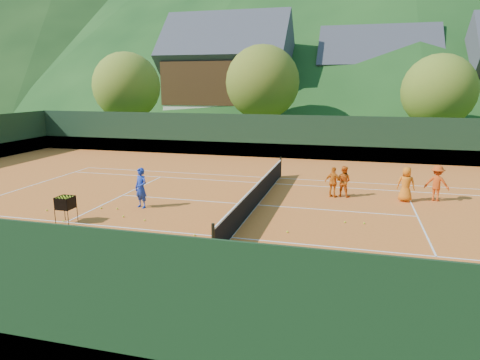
% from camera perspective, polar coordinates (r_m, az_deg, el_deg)
% --- Properties ---
extents(ground, '(400.00, 400.00, 0.00)m').
position_cam_1_polar(ground, '(18.30, 2.31, -3.40)').
color(ground, '#294C17').
rests_on(ground, ground).
extents(clay_court, '(40.00, 24.00, 0.02)m').
position_cam_1_polar(clay_court, '(18.30, 2.31, -3.37)').
color(clay_court, '#CB6121').
rests_on(clay_court, ground).
extents(coach, '(0.72, 0.60, 1.68)m').
position_cam_1_polar(coach, '(18.16, -13.06, -1.04)').
color(coach, '#1933A7').
rests_on(coach, clay_court).
extents(student_a, '(0.82, 0.73, 1.42)m').
position_cam_1_polar(student_a, '(20.06, 13.63, -0.17)').
color(student_a, orange).
rests_on(student_a, clay_court).
extents(student_b, '(0.88, 0.62, 1.39)m').
position_cam_1_polar(student_b, '(19.82, 12.34, -0.30)').
color(student_b, orange).
rests_on(student_b, clay_court).
extents(student_c, '(0.82, 0.60, 1.54)m').
position_cam_1_polar(student_c, '(20.00, 21.25, -0.54)').
color(student_c, orange).
rests_on(student_c, clay_court).
extents(student_d, '(1.15, 0.86, 1.59)m').
position_cam_1_polar(student_d, '(20.67, 24.78, -0.37)').
color(student_d, '#D44912').
rests_on(student_d, clay_court).
extents(tennis_ball_0, '(0.07, 0.07, 0.07)m').
position_cam_1_polar(tennis_ball_0, '(18.51, -28.90, -4.65)').
color(tennis_ball_0, '#C0E526').
rests_on(tennis_ball_0, clay_court).
extents(tennis_ball_1, '(0.07, 0.07, 0.07)m').
position_cam_1_polar(tennis_ball_1, '(18.61, -18.02, -3.58)').
color(tennis_ball_1, '#C0E526').
rests_on(tennis_ball_1, clay_court).
extents(tennis_ball_2, '(0.07, 0.07, 0.07)m').
position_cam_1_polar(tennis_ball_2, '(17.22, -15.28, -4.70)').
color(tennis_ball_2, '#C0E526').
rests_on(tennis_ball_2, clay_court).
extents(tennis_ball_3, '(0.07, 0.07, 0.07)m').
position_cam_1_polar(tennis_ball_3, '(13.09, 26.02, -11.19)').
color(tennis_ball_3, '#C0E526').
rests_on(tennis_ball_3, clay_court).
extents(tennis_ball_4, '(0.07, 0.07, 0.07)m').
position_cam_1_polar(tennis_ball_4, '(11.69, -14.07, -13.10)').
color(tennis_ball_4, '#C0E526').
rests_on(tennis_ball_4, clay_court).
extents(tennis_ball_5, '(0.07, 0.07, 0.07)m').
position_cam_1_polar(tennis_ball_5, '(16.57, -12.59, -5.24)').
color(tennis_ball_5, '#C0E526').
rests_on(tennis_ball_5, clay_court).
extents(tennis_ball_6, '(0.07, 0.07, 0.07)m').
position_cam_1_polar(tennis_ball_6, '(14.71, -6.08, -7.31)').
color(tennis_ball_6, '#C0E526').
rests_on(tennis_ball_6, clay_court).
extents(tennis_ball_7, '(0.07, 0.07, 0.07)m').
position_cam_1_polar(tennis_ball_7, '(17.40, -22.48, -5.05)').
color(tennis_ball_7, '#C0E526').
rests_on(tennis_ball_7, clay_court).
extents(tennis_ball_8, '(0.07, 0.07, 0.07)m').
position_cam_1_polar(tennis_ball_8, '(18.34, -16.05, -3.68)').
color(tennis_ball_8, '#C0E526').
rests_on(tennis_ball_8, clay_court).
extents(tennis_ball_9, '(0.07, 0.07, 0.07)m').
position_cam_1_polar(tennis_ball_9, '(12.69, 21.04, -11.47)').
color(tennis_ball_9, '#C0E526').
rests_on(tennis_ball_9, clay_court).
extents(tennis_ball_10, '(0.07, 0.07, 0.07)m').
position_cam_1_polar(tennis_ball_10, '(12.59, -13.61, -11.14)').
color(tennis_ball_10, '#C0E526').
rests_on(tennis_ball_10, clay_court).
extents(tennis_ball_11, '(0.07, 0.07, 0.07)m').
position_cam_1_polar(tennis_ball_11, '(14.94, -16.85, -7.48)').
color(tennis_ball_11, '#C0E526').
rests_on(tennis_ball_11, clay_court).
extents(tennis_ball_12, '(0.07, 0.07, 0.07)m').
position_cam_1_polar(tennis_ball_12, '(16.43, 13.82, -5.46)').
color(tennis_ball_12, '#C0E526').
rests_on(tennis_ball_12, clay_court).
extents(tennis_ball_13, '(0.07, 0.07, 0.07)m').
position_cam_1_polar(tennis_ball_13, '(15.02, 6.34, -6.88)').
color(tennis_ball_13, '#C0E526').
rests_on(tennis_ball_13, clay_court).
extents(tennis_ball_14, '(0.07, 0.07, 0.07)m').
position_cam_1_polar(tennis_ball_14, '(10.99, -13.90, -14.83)').
color(tennis_ball_14, '#C0E526').
rests_on(tennis_ball_14, clay_court).
extents(tennis_ball_15, '(0.07, 0.07, 0.07)m').
position_cam_1_polar(tennis_ball_15, '(16.47, 16.22, -5.56)').
color(tennis_ball_15, '#C0E526').
rests_on(tennis_ball_15, clay_court).
extents(tennis_ball_16, '(0.07, 0.07, 0.07)m').
position_cam_1_polar(tennis_ball_16, '(13.04, -22.84, -10.98)').
color(tennis_ball_16, '#C0E526').
rests_on(tennis_ball_16, clay_court).
extents(tennis_ball_17, '(0.07, 0.07, 0.07)m').
position_cam_1_polar(tennis_ball_17, '(12.85, -12.99, -10.61)').
color(tennis_ball_17, '#C0E526').
rests_on(tennis_ball_17, clay_court).
extents(tennis_ball_18, '(0.07, 0.07, 0.07)m').
position_cam_1_polar(tennis_ball_18, '(13.74, -13.09, -9.05)').
color(tennis_ball_18, '#C0E526').
rests_on(tennis_ball_18, clay_court).
extents(tennis_ball_19, '(0.07, 0.07, 0.07)m').
position_cam_1_polar(tennis_ball_19, '(19.09, -24.35, -3.69)').
color(tennis_ball_19, '#C0E526').
rests_on(tennis_ball_19, clay_court).
extents(court_lines, '(23.83, 11.03, 0.00)m').
position_cam_1_polar(court_lines, '(18.29, 2.31, -3.33)').
color(court_lines, white).
rests_on(court_lines, clay_court).
extents(tennis_net, '(0.10, 12.07, 1.10)m').
position_cam_1_polar(tennis_net, '(18.16, 2.33, -1.82)').
color(tennis_net, black).
rests_on(tennis_net, clay_court).
extents(perimeter_fence, '(40.40, 24.24, 3.00)m').
position_cam_1_polar(perimeter_fence, '(17.99, 2.35, 0.49)').
color(perimeter_fence, black).
rests_on(perimeter_fence, clay_court).
extents(ball_hopper, '(0.57, 0.57, 1.00)m').
position_cam_1_polar(ball_hopper, '(17.05, -22.27, -2.89)').
color(ball_hopper, black).
rests_on(ball_hopper, clay_court).
extents(chalet_left, '(13.80, 9.93, 12.92)m').
position_cam_1_polar(chalet_left, '(49.15, -1.57, 13.35)').
color(chalet_left, beige).
rests_on(chalet_left, ground).
extents(chalet_mid, '(12.65, 8.82, 11.45)m').
position_cam_1_polar(chalet_mid, '(51.23, 17.64, 12.02)').
color(chalet_mid, beige).
rests_on(chalet_mid, ground).
extents(tree_a, '(6.00, 6.00, 7.88)m').
position_cam_1_polar(tree_a, '(40.35, -14.92, 11.99)').
color(tree_a, '#41281A').
rests_on(tree_a, ground).
extents(tree_b, '(6.40, 6.40, 8.40)m').
position_cam_1_polar(tree_b, '(37.98, 3.02, 12.86)').
color(tree_b, '#3F2619').
rests_on(tree_b, ground).
extents(tree_c, '(5.60, 5.60, 7.35)m').
position_cam_1_polar(tree_c, '(36.72, 24.98, 10.71)').
color(tree_c, '#3E2718').
rests_on(tree_c, ground).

